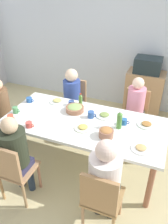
# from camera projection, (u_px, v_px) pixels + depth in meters

# --- Properties ---
(ground_plane) EXTENTS (7.18, 7.18, 0.00)m
(ground_plane) POSITION_uv_depth(u_px,v_px,m) (84.00, 163.00, 3.51)
(ground_plane) COLOR #C6B885
(wall_back) EXTENTS (6.23, 0.12, 2.60)m
(wall_back) POSITION_uv_depth(u_px,v_px,m) (124.00, 44.00, 4.47)
(wall_back) COLOR silver
(wall_back) RESTS_ON ground_plane
(dining_table) EXTENTS (2.19, 1.02, 0.77)m
(dining_table) POSITION_uv_depth(u_px,v_px,m) (84.00, 126.00, 3.14)
(dining_table) COLOR silver
(dining_table) RESTS_ON ground_plane
(chair_0) EXTENTS (0.40, 0.40, 0.90)m
(chair_0) POSITION_uv_depth(u_px,v_px,m) (74.00, 101.00, 4.11)
(chair_0) COLOR tan
(chair_0) RESTS_ON ground_plane
(person_0) EXTENTS (0.30, 0.30, 1.15)m
(person_0) POSITION_uv_depth(u_px,v_px,m) (72.00, 94.00, 3.94)
(person_0) COLOR #423F47
(person_0) RESTS_ON ground_plane
(chair_1) EXTENTS (0.40, 0.40, 0.90)m
(chair_1) POSITION_uv_depth(u_px,v_px,m) (0.00, 116.00, 3.70)
(chair_1) COLOR black
(chair_1) RESTS_ON ground_plane
(person_1) EXTENTS (0.30, 0.30, 1.16)m
(person_1) POSITION_uv_depth(u_px,v_px,m) (2.00, 108.00, 3.58)
(person_1) COLOR #332F45
(person_1) RESTS_ON ground_plane
(chair_2) EXTENTS (0.40, 0.40, 0.90)m
(chair_2) POSITION_uv_depth(u_px,v_px,m) (13.00, 169.00, 2.71)
(chair_2) COLOR tan
(chair_2) RESTS_ON ground_plane
(person_2) EXTENTS (0.32, 0.32, 1.18)m
(person_2) POSITION_uv_depth(u_px,v_px,m) (15.00, 151.00, 2.67)
(person_2) COLOR #353843
(person_2) RESTS_ON ground_plane
(chair_3) EXTENTS (0.40, 0.40, 0.90)m
(chair_3) POSITION_uv_depth(u_px,v_px,m) (101.00, 198.00, 2.36)
(chair_3) COLOR #AE804D
(chair_3) RESTS_ON ground_plane
(person_3) EXTENTS (0.33, 0.33, 1.20)m
(person_3) POSITION_uv_depth(u_px,v_px,m) (105.00, 177.00, 2.32)
(person_3) COLOR #45413B
(person_3) RESTS_ON ground_plane
(chair_4) EXTENTS (0.40, 0.40, 0.90)m
(chair_4) POSITION_uv_depth(u_px,v_px,m) (135.00, 113.00, 3.76)
(chair_4) COLOR tan
(chair_4) RESTS_ON ground_plane
(person_4) EXTENTS (0.30, 0.30, 1.18)m
(person_4) POSITION_uv_depth(u_px,v_px,m) (135.00, 106.00, 3.60)
(person_4) COLOR #463B3D
(person_4) RESTS_ON ground_plane
(plate_0) EXTENTS (0.23, 0.23, 0.04)m
(plate_0) POSITION_uv_depth(u_px,v_px,m) (146.00, 124.00, 3.01)
(plate_0) COLOR silver
(plate_0) RESTS_ON dining_table
(plate_1) EXTENTS (0.22, 0.22, 0.04)m
(plate_1) POSITION_uv_depth(u_px,v_px,m) (83.00, 128.00, 2.95)
(plate_1) COLOR silver
(plate_1) RESTS_ON dining_table
(plate_2) EXTENTS (0.23, 0.23, 0.04)m
(plate_2) POSITION_uv_depth(u_px,v_px,m) (141.00, 148.00, 2.61)
(plate_2) COLOR white
(plate_2) RESTS_ON dining_table
(plate_3) EXTENTS (0.25, 0.25, 0.04)m
(plate_3) POSITION_uv_depth(u_px,v_px,m) (57.00, 101.00, 3.56)
(plate_3) COLOR white
(plate_3) RESTS_ON dining_table
(plate_4) EXTENTS (0.24, 0.24, 0.04)m
(plate_4) POSITION_uv_depth(u_px,v_px,m) (104.00, 115.00, 3.21)
(plate_4) COLOR white
(plate_4) RESTS_ON dining_table
(bowl_0) EXTENTS (0.26, 0.26, 0.09)m
(bowl_0) POSITION_uv_depth(u_px,v_px,m) (75.00, 108.00, 3.30)
(bowl_0) COLOR #956246
(bowl_0) RESTS_ON dining_table
(bowl_1) EXTENTS (0.18, 0.18, 0.11)m
(bowl_1) POSITION_uv_depth(u_px,v_px,m) (106.00, 133.00, 2.79)
(bowl_1) COLOR #8F5E47
(bowl_1) RESTS_ON dining_table
(cup_0) EXTENTS (0.12, 0.08, 0.09)m
(cup_0) POSITION_uv_depth(u_px,v_px,m) (11.00, 118.00, 3.09)
(cup_0) COLOR #CC4D35
(cup_0) RESTS_ON dining_table
(cup_1) EXTENTS (0.12, 0.09, 0.09)m
(cup_1) POSITION_uv_depth(u_px,v_px,m) (91.00, 115.00, 3.16)
(cup_1) COLOR #305698
(cup_1) RESTS_ON dining_table
(cup_2) EXTENTS (0.12, 0.08, 0.08)m
(cup_2) POSITION_uv_depth(u_px,v_px,m) (71.00, 103.00, 3.46)
(cup_2) COLOR #3C569C
(cup_2) RESTS_ON dining_table
(cup_3) EXTENTS (0.11, 0.08, 0.08)m
(cup_3) POSITION_uv_depth(u_px,v_px,m) (124.00, 122.00, 3.02)
(cup_3) COLOR #2860A1
(cup_3) RESTS_ON dining_table
(cup_4) EXTENTS (0.11, 0.08, 0.09)m
(cup_4) POSITION_uv_depth(u_px,v_px,m) (16.00, 110.00, 3.26)
(cup_4) COLOR #509159
(cup_4) RESTS_ON dining_table
(cup_5) EXTENTS (0.12, 0.09, 0.07)m
(cup_5) POSITION_uv_depth(u_px,v_px,m) (29.00, 125.00, 2.97)
(cup_5) COLOR #CE4B43
(cup_5) RESTS_ON dining_table
(cup_6) EXTENTS (0.13, 0.09, 0.07)m
(cup_6) POSITION_uv_depth(u_px,v_px,m) (29.00, 100.00, 3.54)
(cup_6) COLOR #2B5BA1
(cup_6) RESTS_ON dining_table
(bottle_0) EXTENTS (0.07, 0.07, 0.25)m
(bottle_0) POSITION_uv_depth(u_px,v_px,m) (119.00, 120.00, 2.91)
(bottle_0) COLOR #4B8436
(bottle_0) RESTS_ON dining_table
(bottle_1) EXTENTS (0.06, 0.06, 0.19)m
(bottle_1) POSITION_uv_depth(u_px,v_px,m) (81.00, 100.00, 3.44)
(bottle_1) COLOR #548335
(bottle_1) RESTS_ON dining_table
(side_cabinet) EXTENTS (0.70, 0.44, 0.90)m
(side_cabinet) POSITION_uv_depth(u_px,v_px,m) (144.00, 94.00, 4.51)
(side_cabinet) COLOR tan
(side_cabinet) RESTS_ON ground_plane
(microwave) EXTENTS (0.48, 0.36, 0.28)m
(microwave) POSITION_uv_depth(u_px,v_px,m) (148.00, 65.00, 4.20)
(microwave) COLOR #1F2C30
(microwave) RESTS_ON side_cabinet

